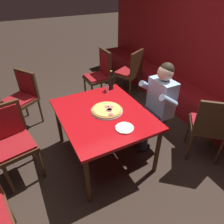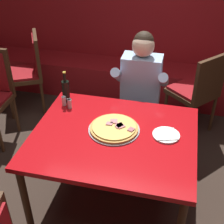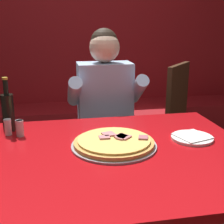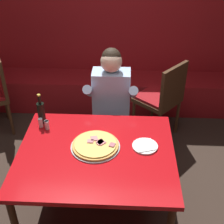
{
  "view_description": "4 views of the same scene",
  "coord_description": "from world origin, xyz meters",
  "px_view_note": "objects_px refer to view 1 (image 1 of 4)",
  "views": [
    {
      "loc": [
        1.88,
        -0.86,
        2.17
      ],
      "look_at": [
        0.02,
        0.11,
        0.74
      ],
      "focal_mm": 32.0,
      "sensor_mm": 36.0,
      "label": 1
    },
    {
      "loc": [
        0.43,
        -1.85,
        2.22
      ],
      "look_at": [
        -0.02,
        0.04,
        0.93
      ],
      "focal_mm": 50.0,
      "sensor_mm": 36.0,
      "label": 2
    },
    {
      "loc": [
        -0.27,
        -1.29,
        1.32
      ],
      "look_at": [
        0.03,
        0.34,
        0.83
      ],
      "focal_mm": 50.0,
      "sensor_mm": 36.0,
      "label": 3
    },
    {
      "loc": [
        0.22,
        -1.9,
        2.39
      ],
      "look_at": [
        0.12,
        0.25,
        0.97
      ],
      "focal_mm": 50.0,
      "sensor_mm": 36.0,
      "label": 4
    }
  ],
  "objects_px": {
    "beer_bottle": "(111,82)",
    "dining_chair_side_aisle": "(131,70)",
    "pizza": "(107,110)",
    "dining_chair_far_left": "(100,73)",
    "shaker_black_pepper": "(107,88)",
    "plate_white_paper": "(125,128)",
    "main_dining_table": "(103,117)",
    "dining_chair_near_left": "(23,95)",
    "diner_seated_blue_shirt": "(156,103)",
    "shaker_red_pepper_flakes": "(107,90)",
    "dining_chair_near_right": "(210,124)",
    "dining_chair_by_booth": "(11,138)",
    "shaker_oregano": "(107,90)"
  },
  "relations": [
    {
      "from": "shaker_oregano",
      "to": "diner_seated_blue_shirt",
      "type": "xyz_separation_m",
      "value": [
        0.54,
        0.49,
        -0.08
      ]
    },
    {
      "from": "shaker_red_pepper_flakes",
      "to": "dining_chair_far_left",
      "type": "xyz_separation_m",
      "value": [
        -1.04,
        0.36,
        -0.2
      ]
    },
    {
      "from": "beer_bottle",
      "to": "dining_chair_near_right",
      "type": "bearing_deg",
      "value": 35.2
    },
    {
      "from": "pizza",
      "to": "dining_chair_by_booth",
      "type": "height_order",
      "value": "dining_chair_by_booth"
    },
    {
      "from": "dining_chair_by_booth",
      "to": "diner_seated_blue_shirt",
      "type": "bearing_deg",
      "value": 80.36
    },
    {
      "from": "dining_chair_near_right",
      "to": "shaker_red_pepper_flakes",
      "type": "bearing_deg",
      "value": -140.23
    },
    {
      "from": "shaker_oregano",
      "to": "dining_chair_near_right",
      "type": "bearing_deg",
      "value": 39.95
    },
    {
      "from": "diner_seated_blue_shirt",
      "to": "shaker_red_pepper_flakes",
      "type": "bearing_deg",
      "value": -137.86
    },
    {
      "from": "main_dining_table",
      "to": "diner_seated_blue_shirt",
      "type": "xyz_separation_m",
      "value": [
        0.08,
        0.77,
        0.03
      ]
    },
    {
      "from": "beer_bottle",
      "to": "dining_chair_side_aisle",
      "type": "xyz_separation_m",
      "value": [
        -0.83,
        0.89,
        -0.28
      ]
    },
    {
      "from": "shaker_black_pepper",
      "to": "dining_chair_side_aisle",
      "type": "height_order",
      "value": "dining_chair_side_aisle"
    },
    {
      "from": "dining_chair_by_booth",
      "to": "main_dining_table",
      "type": "bearing_deg",
      "value": 77.75
    },
    {
      "from": "dining_chair_by_booth",
      "to": "dining_chair_far_left",
      "type": "xyz_separation_m",
      "value": [
        -1.27,
        1.74,
        -0.0
      ]
    },
    {
      "from": "shaker_red_pepper_flakes",
      "to": "dining_chair_near_left",
      "type": "bearing_deg",
      "value": -128.09
    },
    {
      "from": "shaker_oregano",
      "to": "dining_chair_near_right",
      "type": "relative_size",
      "value": 0.09
    },
    {
      "from": "plate_white_paper",
      "to": "shaker_black_pepper",
      "type": "xyz_separation_m",
      "value": [
        -0.92,
        0.24,
        0.03
      ]
    },
    {
      "from": "shaker_red_pepper_flakes",
      "to": "beer_bottle",
      "type": "bearing_deg",
      "value": 123.21
    },
    {
      "from": "shaker_black_pepper",
      "to": "dining_chair_near_left",
      "type": "height_order",
      "value": "dining_chair_near_left"
    },
    {
      "from": "beer_bottle",
      "to": "diner_seated_blue_shirt",
      "type": "distance_m",
      "value": 0.73
    },
    {
      "from": "shaker_red_pepper_flakes",
      "to": "shaker_black_pepper",
      "type": "xyz_separation_m",
      "value": [
        -0.06,
        0.03,
        0.0
      ]
    },
    {
      "from": "dining_chair_by_booth",
      "to": "dining_chair_far_left",
      "type": "height_order",
      "value": "dining_chair_far_left"
    },
    {
      "from": "main_dining_table",
      "to": "plate_white_paper",
      "type": "distance_m",
      "value": 0.41
    },
    {
      "from": "shaker_red_pepper_flakes",
      "to": "dining_chair_side_aisle",
      "type": "relative_size",
      "value": 0.09
    },
    {
      "from": "main_dining_table",
      "to": "plate_white_paper",
      "type": "relative_size",
      "value": 6.0
    },
    {
      "from": "pizza",
      "to": "dining_chair_side_aisle",
      "type": "height_order",
      "value": "dining_chair_side_aisle"
    },
    {
      "from": "main_dining_table",
      "to": "dining_chair_side_aisle",
      "type": "relative_size",
      "value": 1.28
    },
    {
      "from": "main_dining_table",
      "to": "dining_chair_near_left",
      "type": "height_order",
      "value": "dining_chair_near_left"
    },
    {
      "from": "shaker_red_pepper_flakes",
      "to": "dining_chair_near_right",
      "type": "bearing_deg",
      "value": 39.77
    },
    {
      "from": "dining_chair_near_right",
      "to": "dining_chair_far_left",
      "type": "xyz_separation_m",
      "value": [
        -2.16,
        -0.57,
        0.01
      ]
    },
    {
      "from": "main_dining_table",
      "to": "shaker_black_pepper",
      "type": "bearing_deg",
      "value": 148.76
    },
    {
      "from": "dining_chair_near_left",
      "to": "pizza",
      "type": "bearing_deg",
      "value": 33.78
    },
    {
      "from": "pizza",
      "to": "beer_bottle",
      "type": "distance_m",
      "value": 0.62
    },
    {
      "from": "dining_chair_near_right",
      "to": "main_dining_table",
      "type": "bearing_deg",
      "value": -118.41
    },
    {
      "from": "shaker_oregano",
      "to": "dining_chair_far_left",
      "type": "height_order",
      "value": "dining_chair_far_left"
    },
    {
      "from": "shaker_oregano",
      "to": "dining_chair_side_aisle",
      "type": "xyz_separation_m",
      "value": [
        -0.89,
        0.99,
        -0.21
      ]
    },
    {
      "from": "beer_bottle",
      "to": "dining_chair_far_left",
      "type": "xyz_separation_m",
      "value": [
        -0.98,
        0.26,
        -0.27
      ]
    },
    {
      "from": "beer_bottle",
      "to": "shaker_black_pepper",
      "type": "distance_m",
      "value": 0.1
    },
    {
      "from": "main_dining_table",
      "to": "diner_seated_blue_shirt",
      "type": "height_order",
      "value": "diner_seated_blue_shirt"
    },
    {
      "from": "main_dining_table",
      "to": "dining_chair_near_right",
      "type": "bearing_deg",
      "value": 61.59
    },
    {
      "from": "dining_chair_near_right",
      "to": "diner_seated_blue_shirt",
      "type": "bearing_deg",
      "value": -142.58
    },
    {
      "from": "diner_seated_blue_shirt",
      "to": "dining_chair_near_left",
      "type": "bearing_deg",
      "value": -131.4
    },
    {
      "from": "dining_chair_by_booth",
      "to": "pizza",
      "type": "bearing_deg",
      "value": 78.78
    },
    {
      "from": "pizza",
      "to": "shaker_oregano",
      "type": "height_order",
      "value": "shaker_oregano"
    },
    {
      "from": "pizza",
      "to": "dining_chair_near_left",
      "type": "bearing_deg",
      "value": -146.22
    },
    {
      "from": "beer_bottle",
      "to": "dining_chair_side_aisle",
      "type": "relative_size",
      "value": 0.3
    },
    {
      "from": "beer_bottle",
      "to": "dining_chair_side_aisle",
      "type": "height_order",
      "value": "beer_bottle"
    },
    {
      "from": "dining_chair_near_left",
      "to": "dining_chair_near_right",
      "type": "height_order",
      "value": "dining_chair_near_right"
    },
    {
      "from": "shaker_black_pepper",
      "to": "plate_white_paper",
      "type": "bearing_deg",
      "value": -14.45
    },
    {
      "from": "main_dining_table",
      "to": "dining_chair_side_aisle",
      "type": "distance_m",
      "value": 1.86
    },
    {
      "from": "pizza",
      "to": "dining_chair_far_left",
      "type": "bearing_deg",
      "value": 158.45
    }
  ]
}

